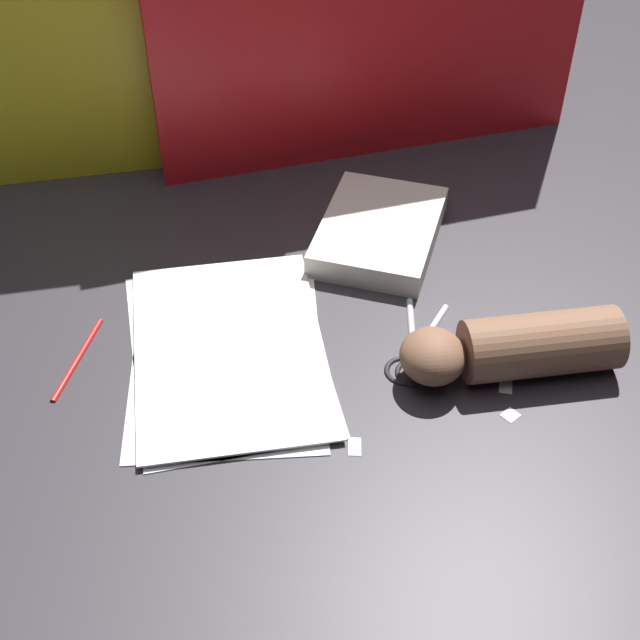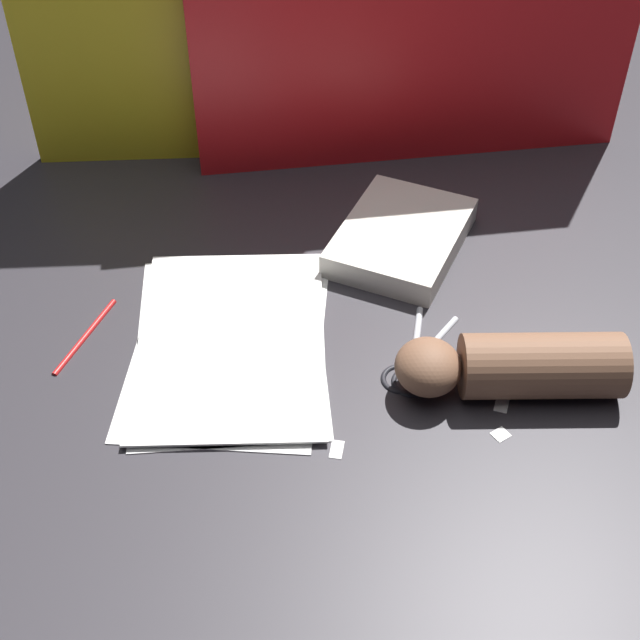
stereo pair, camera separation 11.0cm
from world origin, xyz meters
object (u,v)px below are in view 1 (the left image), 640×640
object	(u,v)px
paper_stack	(228,351)
scissors	(414,355)
book_closed	(379,231)
hand_forearm	(514,347)

from	to	relation	value
paper_stack	scissors	size ratio (longest dim) A/B	2.20
book_closed	paper_stack	bearing A→B (deg)	-138.27
paper_stack	book_closed	xyz separation A→B (m)	(0.23, 0.21, 0.01)
paper_stack	book_closed	distance (m)	0.31
paper_stack	hand_forearm	size ratio (longest dim) A/B	1.33
book_closed	hand_forearm	world-z (taller)	hand_forearm
paper_stack	scissors	world-z (taller)	scissors
book_closed	scissors	bearing A→B (deg)	-89.33
book_closed	hand_forearm	xyz separation A→B (m)	(0.12, -0.28, 0.02)
book_closed	hand_forearm	size ratio (longest dim) A/B	0.97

